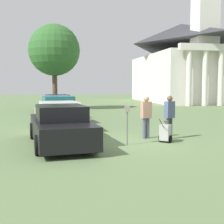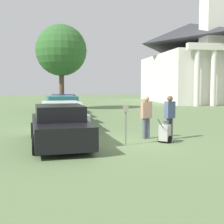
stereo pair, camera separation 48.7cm
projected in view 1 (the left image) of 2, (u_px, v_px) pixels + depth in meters
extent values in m
plane|color=#607A4C|center=(127.00, 143.00, 11.92)|extent=(120.00, 120.00, 0.00)
cube|color=black|center=(60.00, 130.00, 11.54)|extent=(2.46, 5.30, 0.76)
cube|color=black|center=(61.00, 113.00, 11.28)|extent=(1.89, 2.33, 0.53)
cylinder|color=black|center=(32.00, 131.00, 12.79)|extent=(0.26, 0.67, 0.66)
cylinder|color=black|center=(77.00, 129.00, 13.34)|extent=(0.26, 0.67, 0.66)
cylinder|color=black|center=(38.00, 145.00, 9.77)|extent=(0.26, 0.67, 0.66)
cylinder|color=black|center=(95.00, 142.00, 10.32)|extent=(0.26, 0.67, 0.66)
cube|color=silver|center=(59.00, 119.00, 14.99)|extent=(2.52, 5.30, 0.76)
cube|color=silver|center=(59.00, 107.00, 14.74)|extent=(1.94, 2.33, 0.46)
cylinder|color=black|center=(36.00, 121.00, 16.23)|extent=(0.26, 0.73, 0.71)
cylinder|color=black|center=(73.00, 119.00, 16.79)|extent=(0.26, 0.73, 0.71)
cylinder|color=black|center=(41.00, 129.00, 13.22)|extent=(0.26, 0.73, 0.71)
cylinder|color=black|center=(85.00, 127.00, 13.78)|extent=(0.26, 0.73, 0.71)
cube|color=#23666B|center=(58.00, 113.00, 18.03)|extent=(2.40, 4.87, 0.83)
cube|color=#23666B|center=(58.00, 101.00, 17.79)|extent=(1.86, 2.15, 0.54)
cylinder|color=black|center=(40.00, 115.00, 19.16)|extent=(0.26, 0.75, 0.73)
cylinder|color=black|center=(69.00, 114.00, 19.70)|extent=(0.26, 0.75, 0.73)
cylinder|color=black|center=(44.00, 120.00, 16.40)|extent=(0.26, 0.75, 0.73)
cylinder|color=black|center=(78.00, 119.00, 16.94)|extent=(0.26, 0.75, 0.73)
cube|color=gray|center=(57.00, 109.00, 21.23)|extent=(2.41, 5.00, 0.73)
cube|color=gray|center=(58.00, 100.00, 20.99)|extent=(1.86, 2.20, 0.56)
cylinder|color=black|center=(42.00, 111.00, 22.40)|extent=(0.26, 0.71, 0.69)
cylinder|color=black|center=(67.00, 110.00, 22.94)|extent=(0.26, 0.71, 0.69)
cylinder|color=black|center=(46.00, 115.00, 19.56)|extent=(0.26, 0.71, 0.69)
cylinder|color=black|center=(75.00, 114.00, 20.10)|extent=(0.26, 0.71, 0.69)
cube|color=#19234C|center=(57.00, 105.00, 24.97)|extent=(2.50, 5.33, 0.79)
cube|color=#19234C|center=(57.00, 97.00, 24.72)|extent=(1.93, 2.34, 0.46)
cylinder|color=black|center=(43.00, 107.00, 26.23)|extent=(0.26, 0.74, 0.72)
cylinder|color=black|center=(65.00, 106.00, 26.79)|extent=(0.26, 0.74, 0.72)
cylinder|color=black|center=(47.00, 110.00, 23.20)|extent=(0.26, 0.74, 0.72)
cylinder|color=black|center=(72.00, 109.00, 23.75)|extent=(0.26, 0.74, 0.72)
cylinder|color=slate|center=(127.00, 128.00, 11.46)|extent=(0.05, 0.05, 1.23)
cube|color=gray|center=(127.00, 109.00, 11.39)|extent=(0.18, 0.09, 0.22)
cylinder|color=#515670|center=(148.00, 128.00, 12.94)|extent=(0.14, 0.14, 0.85)
cylinder|color=#515670|center=(144.00, 128.00, 12.87)|extent=(0.14, 0.14, 0.85)
cube|color=tan|center=(146.00, 110.00, 12.84)|extent=(0.46, 0.32, 0.67)
sphere|color=tan|center=(146.00, 99.00, 12.80)|extent=(0.23, 0.23, 0.23)
cylinder|color=#3F3F47|center=(171.00, 128.00, 12.83)|extent=(0.14, 0.14, 0.86)
cylinder|color=#3F3F47|center=(168.00, 129.00, 12.72)|extent=(0.14, 0.14, 0.86)
cube|color=#4C597F|center=(170.00, 110.00, 12.71)|extent=(0.47, 0.39, 0.68)
sphere|color=brown|center=(170.00, 98.00, 12.67)|extent=(0.23, 0.23, 0.23)
cube|color=#B2B2AD|center=(165.00, 132.00, 12.04)|extent=(0.56, 0.57, 0.60)
cone|color=#59595B|center=(166.00, 123.00, 12.01)|extent=(0.18, 0.18, 0.16)
cylinder|color=#4C4C4C|center=(162.00, 123.00, 11.59)|extent=(0.39, 0.48, 0.43)
cylinder|color=black|center=(160.00, 138.00, 12.16)|extent=(0.21, 0.25, 0.28)
cylinder|color=black|center=(171.00, 139.00, 11.96)|extent=(0.21, 0.25, 0.28)
cube|color=silver|center=(180.00, 79.00, 41.52)|extent=(9.02, 16.32, 6.09)
pyramid|color=#333338|center=(181.00, 34.00, 41.01)|extent=(9.20, 16.65, 2.74)
cylinder|color=silver|center=(189.00, 78.00, 32.45)|extent=(0.56, 0.56, 5.78)
cylinder|color=silver|center=(205.00, 78.00, 32.78)|extent=(0.56, 0.56, 5.78)
cylinder|color=silver|center=(221.00, 78.00, 33.11)|extent=(0.56, 0.56, 5.78)
cube|color=silver|center=(214.00, 47.00, 32.67)|extent=(7.67, 0.70, 0.70)
cylinder|color=brown|center=(55.00, 91.00, 27.96)|extent=(0.44, 0.44, 3.35)
sphere|color=#33662D|center=(54.00, 50.00, 27.65)|extent=(4.56, 4.56, 4.56)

